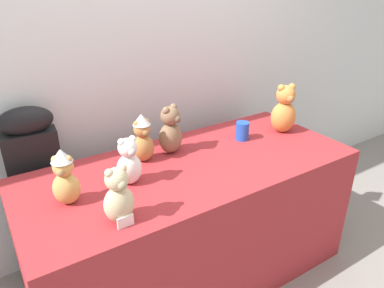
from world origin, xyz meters
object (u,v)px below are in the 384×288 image
teddy_bear_mocha (171,131)px  teddy_bear_snow (129,162)px  teddy_bear_honey (65,178)px  party_cup_blue (242,131)px  instrument_case (41,194)px  teddy_bear_caramel (143,138)px  teddy_bear_sand (118,196)px  teddy_bear_ginger (284,110)px  display_table (192,222)px

teddy_bear_mocha → teddy_bear_snow: teddy_bear_mocha is taller
teddy_bear_honey → teddy_bear_snow: size_ratio=1.09×
teddy_bear_mocha → party_cup_blue: teddy_bear_mocha is taller
instrument_case → teddy_bear_mocha: bearing=-20.3°
instrument_case → teddy_bear_caramel: (0.50, -0.33, 0.35)m
teddy_bear_sand → teddy_bear_ginger: (1.22, 0.30, 0.03)m
display_table → teddy_bear_honey: size_ratio=6.80×
teddy_bear_mocha → teddy_bear_snow: bearing=-173.1°
instrument_case → teddy_bear_sand: (0.19, -0.75, 0.34)m
display_table → party_cup_blue: (0.43, 0.11, 0.43)m
teddy_bear_sand → teddy_bear_caramel: bearing=46.2°
teddy_bear_caramel → teddy_bear_ginger: bearing=-10.5°
teddy_bear_ginger → teddy_bear_caramel: 0.92m
instrument_case → teddy_bear_mocha: (0.68, -0.32, 0.35)m
teddy_bear_snow → party_cup_blue: (0.78, 0.10, -0.06)m
teddy_bear_ginger → teddy_bear_caramel: bearing=-173.4°
teddy_bear_sand → teddy_bear_snow: teddy_bear_sand is taller
instrument_case → teddy_bear_snow: size_ratio=4.38×
party_cup_blue → teddy_bear_snow: bearing=-172.7°
teddy_bear_caramel → party_cup_blue: size_ratio=2.42×
party_cup_blue → teddy_bear_mocha: bearing=169.3°
teddy_bear_sand → teddy_bear_honey: (-0.14, 0.24, 0.01)m
teddy_bear_honey → teddy_bear_ginger: (1.37, 0.06, 0.02)m
teddy_bear_ginger → teddy_bear_snow: size_ratio=1.29×
teddy_bear_snow → party_cup_blue: bearing=2.5°
display_table → teddy_bear_caramel: 0.57m
teddy_bear_ginger → party_cup_blue: 0.31m
teddy_bear_sand → teddy_bear_mocha: bearing=34.3°
teddy_bear_caramel → party_cup_blue: bearing=-9.7°
instrument_case → party_cup_blue: (1.12, -0.41, 0.28)m
teddy_bear_mocha → instrument_case: bearing=132.4°
teddy_bear_mocha → teddy_bear_snow: 0.38m
teddy_bear_mocha → teddy_bear_sand: bearing=-160.5°
display_table → teddy_bear_mocha: 0.54m
teddy_bear_sand → party_cup_blue: bearing=13.0°
teddy_bear_honey → teddy_bear_mocha: bearing=47.4°
instrument_case → teddy_bear_honey: (0.05, -0.51, 0.35)m
teddy_bear_ginger → display_table: bearing=-161.1°
teddy_bear_mocha → party_cup_blue: bearing=-32.8°
teddy_bear_sand → teddy_bear_honey: size_ratio=0.95×
display_table → teddy_bear_honey: bearing=-179.9°
display_table → teddy_bear_sand: 0.75m
teddy_bear_honey → teddy_bear_mocha: teddy_bear_mocha is taller
teddy_bear_honey → teddy_bear_caramel: bearing=52.3°
teddy_bear_sand → teddy_bear_caramel: (0.31, 0.42, 0.01)m
teddy_bear_sand → teddy_bear_snow: 0.29m
display_table → teddy_bear_caramel: bearing=136.9°
display_table → instrument_case: (-0.69, 0.51, 0.16)m
display_table → teddy_bear_ginger: size_ratio=5.73×
teddy_bear_sand → teddy_bear_ginger: 1.26m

